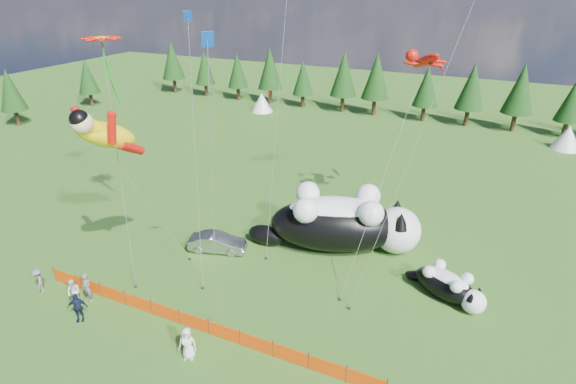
# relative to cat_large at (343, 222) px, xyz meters

# --- Properties ---
(ground) EXTENTS (160.00, 160.00, 0.00)m
(ground) POSITION_rel_cat_large_xyz_m (-4.93, -8.69, -2.18)
(ground) COLOR #0F3609
(ground) RESTS_ON ground
(safety_fence) EXTENTS (22.06, 0.06, 1.10)m
(safety_fence) POSITION_rel_cat_large_xyz_m (-4.93, -11.69, -1.67)
(safety_fence) COLOR #262626
(safety_fence) RESTS_ON ground
(tree_line) EXTENTS (90.00, 4.00, 8.00)m
(tree_line) POSITION_rel_cat_large_xyz_m (-4.93, 36.31, 1.82)
(tree_line) COLOR black
(tree_line) RESTS_ON ground
(festival_tents) EXTENTS (50.00, 3.20, 2.80)m
(festival_tents) POSITION_rel_cat_large_xyz_m (6.07, 31.31, -0.78)
(festival_tents) COLOR white
(festival_tents) RESTS_ON ground
(cat_large) EXTENTS (12.32, 7.28, 4.58)m
(cat_large) POSITION_rel_cat_large_xyz_m (0.00, 0.00, 0.00)
(cat_large) COLOR black
(cat_large) RESTS_ON ground
(cat_small) EXTENTS (5.15, 3.54, 1.99)m
(cat_small) POSITION_rel_cat_large_xyz_m (7.83, -2.84, -1.23)
(cat_small) COLOR black
(cat_small) RESTS_ON ground
(car) EXTENTS (4.41, 2.55, 1.37)m
(car) POSITION_rel_cat_large_xyz_m (-8.14, -4.19, -1.49)
(car) COLOR #A6A6AA
(car) RESTS_ON ground
(spectator_a) EXTENTS (0.73, 0.49, 1.96)m
(spectator_a) POSITION_rel_cat_large_xyz_m (-12.32, -12.32, -1.20)
(spectator_a) COLOR #5C5C61
(spectator_a) RESTS_ON ground
(spectator_b) EXTENTS (0.90, 0.62, 1.72)m
(spectator_b) POSITION_rel_cat_large_xyz_m (-12.86, -12.84, -1.32)
(spectator_b) COLOR silver
(spectator_b) RESTS_ON ground
(spectator_c) EXTENTS (1.23, 1.07, 1.88)m
(spectator_c) POSITION_rel_cat_large_xyz_m (-11.43, -13.85, -1.24)
(spectator_c) COLOR #121833
(spectator_c) RESTS_ON ground
(spectator_d) EXTENTS (1.22, 1.15, 1.72)m
(spectator_d) POSITION_rel_cat_large_xyz_m (-15.78, -12.93, -1.32)
(spectator_d) COLOR #5C5C61
(spectator_d) RESTS_ON ground
(spectator_e) EXTENTS (1.10, 0.89, 1.94)m
(spectator_e) POSITION_rel_cat_large_xyz_m (-3.94, -13.58, -1.21)
(spectator_e) COLOR silver
(spectator_e) RESTS_ON ground
(superhero_kite) EXTENTS (4.64, 6.19, 12.61)m
(superhero_kite) POSITION_rel_cat_large_xyz_m (-11.23, -9.65, 7.92)
(superhero_kite) COLOR yellow
(superhero_kite) RESTS_ON ground
(gecko_kite) EXTENTS (5.17, 13.64, 16.75)m
(gecko_kite) POSITION_rel_cat_large_xyz_m (3.67, 4.65, 10.88)
(gecko_kite) COLOR red
(gecko_kite) RESTS_ON ground
(flower_kite) EXTENTS (5.77, 6.25, 15.92)m
(flower_kite) POSITION_rel_cat_large_xyz_m (-15.03, -5.21, 12.29)
(flower_kite) COLOR red
(flower_kite) RESTS_ON ground
(diamond_kite_a) EXTENTS (2.76, 4.39, 16.93)m
(diamond_kite_a) POSITION_rel_cat_large_xyz_m (-8.66, -4.68, 12.80)
(diamond_kite_a) COLOR blue
(diamond_kite_a) RESTS_ON ground
(diamond_kite_c) EXTENTS (1.24, 0.78, 16.53)m
(diamond_kite_c) POSITION_rel_cat_large_xyz_m (-2.85, -11.42, 12.72)
(diamond_kite_c) COLOR blue
(diamond_kite_c) RESTS_ON ground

